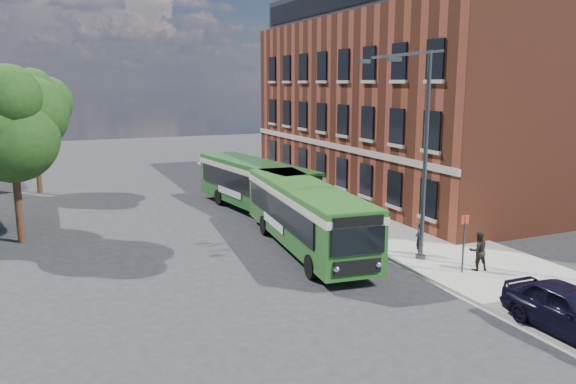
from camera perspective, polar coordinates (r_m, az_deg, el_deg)
name	(u,v)px	position (r m, az deg, el deg)	size (l,w,h in m)	color
ground	(293,263)	(24.51, 0.55, -7.24)	(120.00, 120.00, 0.00)	#252528
pavement	(345,210)	(34.43, 5.81, -1.80)	(6.00, 48.00, 0.15)	gray
kerb_line	(300,215)	(33.09, 1.18, -2.39)	(0.12, 48.00, 0.01)	beige
brick_office	(407,93)	(40.71, 11.96, 9.78)	(12.10, 26.00, 14.20)	brown
street_lamp	(418,153)	(24.16, 13.11, 3.86)	(2.96, 2.38, 9.00)	#3C3F42
bus_stop_sign	(464,240)	(23.58, 17.43, -4.68)	(0.35, 0.08, 2.52)	#3C3F42
bus_front	(306,211)	(26.14, 1.81, -1.91)	(3.70, 11.91, 3.02)	#286522
bus_rear	(256,181)	(33.93, -3.31, 1.07)	(4.02, 11.52, 3.02)	#226222
parked_car	(571,310)	(19.40, 26.83, -10.66)	(1.79, 4.44, 1.51)	black
pedestrian_a	(419,238)	(25.68, 13.20, -4.59)	(0.55, 0.36, 1.50)	black
pedestrian_b	(478,251)	(24.23, 18.75, -5.67)	(0.80, 0.62, 1.64)	black
tree_left	(12,123)	(29.59, -26.20, 6.27)	(5.07, 4.82, 8.56)	#392215
tree_right	(34,109)	(42.82, -24.39, 7.66)	(5.15, 4.89, 8.69)	#392215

